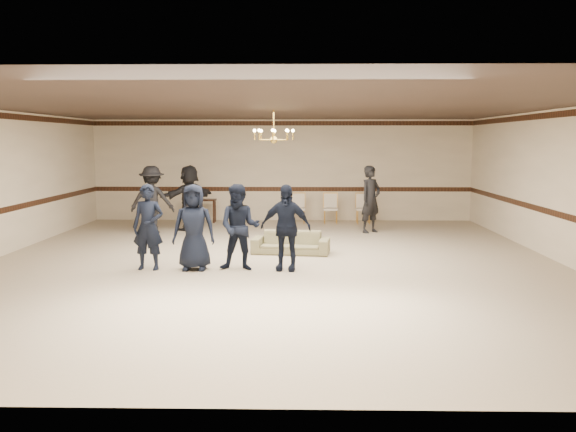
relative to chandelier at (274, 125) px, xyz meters
name	(u,v)px	position (x,y,z in m)	size (l,w,h in m)	color
room	(272,186)	(0.00, -1.00, -1.28)	(12.01, 14.01, 3.21)	tan
chair_rail	(282,189)	(0.00, 5.99, -1.88)	(12.00, 0.02, 0.14)	#381D10
crown_molding	(282,123)	(0.00, 5.99, 0.21)	(12.00, 0.02, 0.14)	#381D10
chandelier	(274,125)	(0.00, 0.00, 0.00)	(0.94, 0.94, 0.89)	gold
boy_a	(148,227)	(-2.40, -1.68, -2.03)	(0.62, 0.41, 1.69)	black
boy_b	(194,227)	(-1.50, -1.68, -2.03)	(0.83, 0.54, 1.69)	black
boy_c	(240,227)	(-0.60, -1.68, -2.03)	(0.82, 0.64, 1.69)	black
boy_d	(286,227)	(0.30, -1.68, -2.03)	(0.99, 0.41, 1.69)	black
settee	(291,242)	(0.37, 0.12, -2.62)	(1.73, 0.68, 0.50)	#7F7B55
adult_left	(152,200)	(-3.47, 3.07, -1.95)	(1.20, 0.69, 1.85)	black
adult_mid	(189,198)	(-2.57, 3.77, -1.95)	(1.72, 0.55, 1.85)	black
adult_right	(371,199)	(2.53, 3.37, -1.95)	(0.68, 0.44, 1.85)	black
banquet_chair_left	(298,209)	(0.52, 5.22, -2.42)	(0.44, 0.44, 0.92)	beige
banquet_chair_mid	(331,209)	(1.52, 5.22, -2.42)	(0.44, 0.44, 0.92)	beige
banquet_chair_right	(363,209)	(2.52, 5.22, -2.42)	(0.44, 0.44, 0.92)	beige
console_table	(202,211)	(-2.48, 5.42, -2.51)	(0.87, 0.37, 0.73)	black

